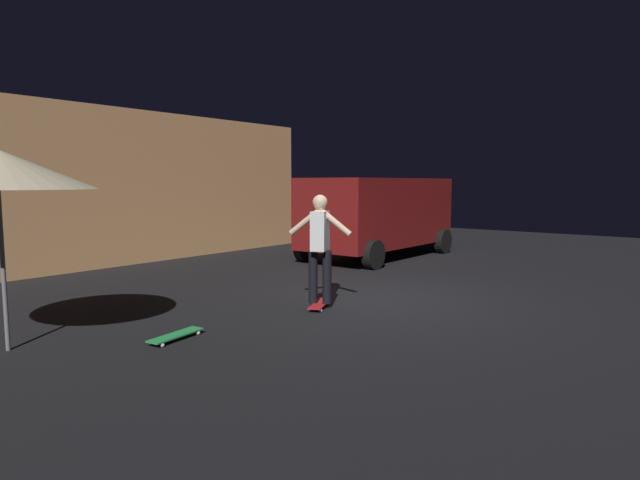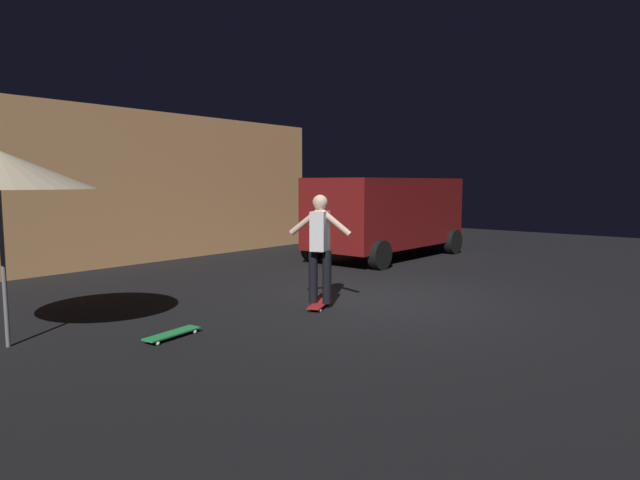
{
  "view_description": "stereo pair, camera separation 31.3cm",
  "coord_description": "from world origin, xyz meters",
  "px_view_note": "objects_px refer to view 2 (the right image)",
  "views": [
    {
      "loc": [
        -7.48,
        -4.67,
        1.92
      ],
      "look_at": [
        -1.03,
        0.34,
        1.05
      ],
      "focal_mm": 30.21,
      "sensor_mm": 36.0,
      "label": 1
    },
    {
      "loc": [
        -7.28,
        -4.92,
        1.92
      ],
      "look_at": [
        -1.03,
        0.34,
        1.05
      ],
      "focal_mm": 30.21,
      "sensor_mm": 36.0,
      "label": 2
    }
  ],
  "objects_px": {
    "skateboard_ridden": "(320,304)",
    "skater": "(320,241)",
    "parked_van": "(387,212)",
    "skateboard_spare": "(172,334)"
  },
  "relations": [
    {
      "from": "skateboard_ridden",
      "to": "skater",
      "type": "bearing_deg",
      "value": 0.0
    },
    {
      "from": "parked_van",
      "to": "skater",
      "type": "height_order",
      "value": "parked_van"
    },
    {
      "from": "parked_van",
      "to": "skateboard_ridden",
      "type": "distance_m",
      "value": 5.97
    },
    {
      "from": "parked_van",
      "to": "skater",
      "type": "xyz_separation_m",
      "value": [
        -5.4,
        -2.3,
        -0.12
      ]
    },
    {
      "from": "parked_van",
      "to": "skater",
      "type": "relative_size",
      "value": 2.77
    },
    {
      "from": "skateboard_ridden",
      "to": "skateboard_spare",
      "type": "bearing_deg",
      "value": 172.1
    },
    {
      "from": "skateboard_spare",
      "to": "skater",
      "type": "distance_m",
      "value": 2.66
    },
    {
      "from": "skater",
      "to": "skateboard_spare",
      "type": "bearing_deg",
      "value": 172.1
    },
    {
      "from": "parked_van",
      "to": "skateboard_spare",
      "type": "relative_size",
      "value": 5.79
    },
    {
      "from": "skateboard_ridden",
      "to": "skater",
      "type": "distance_m",
      "value": 0.98
    }
  ]
}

